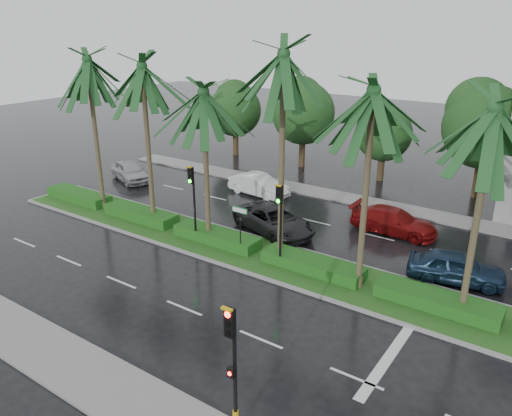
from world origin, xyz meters
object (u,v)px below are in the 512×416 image
Objects in this scene: signal_near at (233,365)px; car_red at (394,221)px; signal_median_left at (193,193)px; street_sign at (240,219)px; car_silver at (130,171)px; car_darkgrey at (274,220)px; car_white at (259,185)px; car_blue at (456,267)px.

signal_near is 17.61m from car_red.
signal_median_left is 3.13m from street_sign.
car_silver and car_darkgrey have the same top height.
car_silver is (-14.89, 5.86, -1.36)m from street_sign.
car_darkgrey reaches higher than car_red.
signal_median_left is at bearing -95.37° from car_silver.
street_sign is at bearing 144.28° from car_red.
car_white is (-4.78, 8.72, -1.37)m from street_sign.
street_sign is at bearing -89.91° from car_silver.
car_white is 1.03× the size of car_blue.
car_darkgrey reaches higher than car_blue.
car_blue is at bearing -103.89° from car_white.
street_sign reaches higher than car_white.
car_darkgrey is 6.97m from car_red.
car_white is 6.76m from car_darkgrey.
signal_near is at bearing 153.60° from car_blue.
signal_near is 0.79× the size of car_darkgrey.
street_sign is 10.70m from car_blue.
signal_median_left is 0.96× the size of car_white.
signal_near reaches higher than car_silver.
signal_near is 1.00× the size of signal_median_left.
car_darkgrey is (-7.27, 13.55, -1.74)m from signal_near.
car_darkgrey is at bearing 118.21° from signal_near.
car_silver is at bearing 144.29° from signal_near.
car_blue is (10.00, 3.56, -1.37)m from street_sign.
car_darkgrey is (-0.27, 3.68, -1.36)m from street_sign.
car_blue reaches higher than car_white.
car_blue is at bearing 77.41° from signal_near.
car_darkgrey is (2.73, 3.87, -2.23)m from signal_median_left.
signal_median_left is 5.23m from car_darkgrey.
car_silver is at bearing 100.71° from car_darkgrey.
street_sign is 0.58× the size of car_silver.
signal_median_left is (-10.00, 9.69, 0.49)m from signal_near.
car_darkgrey is at bearing 54.79° from signal_median_left.
car_silver is 0.99× the size of car_white.
signal_median_left reaches higher than street_sign.
street_sign is 3.94m from car_darkgrey.
car_blue is (14.78, -5.16, 0.00)m from car_white.
car_darkgrey is (4.51, -5.03, 0.02)m from car_white.
car_white reaches higher than car_red.
signal_median_left is 0.87× the size of car_red.
car_darkgrey is at bearing 94.21° from street_sign.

